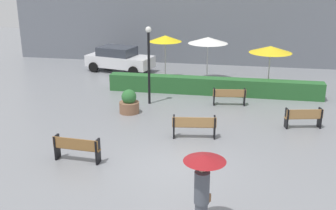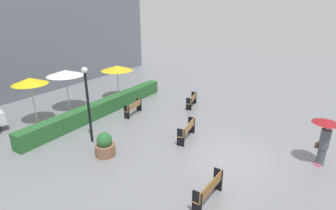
# 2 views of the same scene
# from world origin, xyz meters

# --- Properties ---
(ground_plane) EXTENTS (60.00, 60.00, 0.00)m
(ground_plane) POSITION_xyz_m (0.00, 0.00, 0.00)
(ground_plane) COLOR gray
(bench_back_row) EXTENTS (1.59, 0.53, 0.82)m
(bench_back_row) POSITION_xyz_m (1.62, 6.73, 0.49)
(bench_back_row) COLOR #9E7242
(bench_back_row) RESTS_ON ground
(bench_far_right) EXTENTS (1.54, 0.66, 0.83)m
(bench_far_right) POSITION_xyz_m (4.74, 4.28, 0.49)
(bench_far_right) COLOR #9E7242
(bench_far_right) RESTS_ON ground
(bench_mid_center) EXTENTS (1.71, 0.58, 0.88)m
(bench_mid_center) POSITION_xyz_m (0.45, 2.41, 0.53)
(bench_mid_center) COLOR #9E7242
(bench_mid_center) RESTS_ON ground
(bench_near_left) EXTENTS (1.65, 0.44, 0.87)m
(bench_near_left) POSITION_xyz_m (-3.21, -0.34, 0.52)
(bench_near_left) COLOR olive
(bench_near_left) RESTS_ON ground
(pedestrian_with_umbrella) EXTENTS (1.05, 1.05, 2.03)m
(pedestrian_with_umbrella) POSITION_xyz_m (1.36, -3.38, 1.35)
(pedestrian_with_umbrella) COLOR #4C515B
(pedestrian_with_umbrella) RESTS_ON ground
(planter_pot) EXTENTS (0.90, 0.90, 1.10)m
(planter_pot) POSITION_xyz_m (-2.81, 4.81, 0.47)
(planter_pot) COLOR brown
(planter_pot) RESTS_ON ground
(lamp_post) EXTENTS (0.28, 0.28, 3.73)m
(lamp_post) POSITION_xyz_m (-2.21, 6.29, 2.30)
(lamp_post) COLOR black
(lamp_post) RESTS_ON ground
(patio_umbrella_yellow) EXTENTS (1.89, 1.89, 2.65)m
(patio_umbrella_yellow) POSITION_xyz_m (-2.26, 10.69, 2.47)
(patio_umbrella_yellow) COLOR silver
(patio_umbrella_yellow) RESTS_ON ground
(patio_umbrella_white) EXTENTS (2.26, 2.26, 2.60)m
(patio_umbrella_white) POSITION_xyz_m (0.16, 10.87, 2.42)
(patio_umbrella_white) COLOR silver
(patio_umbrella_white) RESTS_ON ground
(patio_umbrella_yellow_far) EXTENTS (2.25, 2.25, 2.41)m
(patio_umbrella_yellow_far) POSITION_xyz_m (3.56, 9.66, 2.23)
(patio_umbrella_yellow_far) COLOR silver
(patio_umbrella_yellow_far) RESTS_ON ground
(hedge_strip) EXTENTS (11.06, 0.70, 0.88)m
(hedge_strip) POSITION_xyz_m (0.72, 8.40, 0.44)
(hedge_strip) COLOR #28602D
(hedge_strip) RESTS_ON ground
(building_facade) EXTENTS (28.00, 1.20, 8.10)m
(building_facade) POSITION_xyz_m (0.00, 16.00, 4.05)
(building_facade) COLOR slate
(building_facade) RESTS_ON ground
(parked_car) EXTENTS (4.49, 2.71, 1.57)m
(parked_car) POSITION_xyz_m (-5.58, 12.43, 0.82)
(parked_car) COLOR silver
(parked_car) RESTS_ON ground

